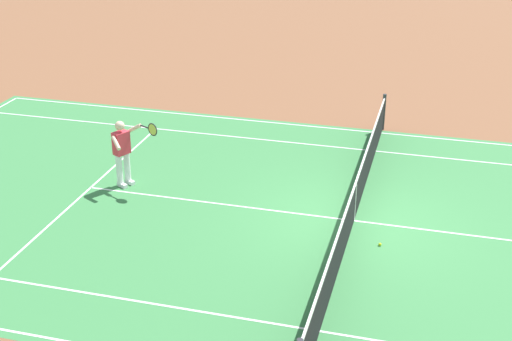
% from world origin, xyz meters
% --- Properties ---
extents(ground_plane, '(60.00, 60.00, 0.00)m').
position_xyz_m(ground_plane, '(0.00, 0.00, 0.00)').
color(ground_plane, brown).
extents(court_slab, '(24.20, 11.40, 0.00)m').
position_xyz_m(court_slab, '(0.00, 0.00, 0.00)').
color(court_slab, '#387A42').
rests_on(court_slab, ground_plane).
extents(court_line_markings, '(23.85, 11.05, 0.01)m').
position_xyz_m(court_line_markings, '(0.00, 0.00, 0.00)').
color(court_line_markings, white).
rests_on(court_line_markings, ground_plane).
extents(tennis_net, '(0.10, 11.70, 1.08)m').
position_xyz_m(tennis_net, '(0.00, 0.00, 0.49)').
color(tennis_net, '#2D2D33').
rests_on(tennis_net, ground_plane).
extents(tennis_player_near, '(1.19, 0.75, 1.70)m').
position_xyz_m(tennis_player_near, '(5.65, -0.38, 0.93)').
color(tennis_player_near, white).
rests_on(tennis_player_near, ground_plane).
extents(tennis_ball, '(0.07, 0.07, 0.07)m').
position_xyz_m(tennis_ball, '(-0.68, 0.94, 0.03)').
color(tennis_ball, '#CCE01E').
rests_on(tennis_ball, ground_plane).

